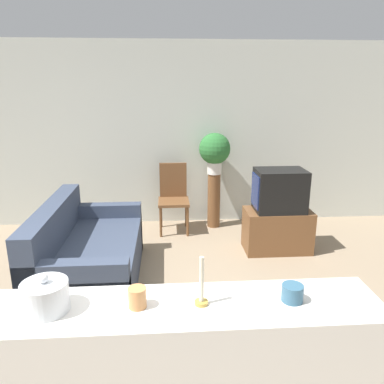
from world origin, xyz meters
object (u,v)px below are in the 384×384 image
at_px(television, 279,190).
at_px(potted_plant, 215,150).
at_px(wooden_chair, 173,195).
at_px(decorative_bowl, 45,296).
at_px(couch, 88,256).

bearing_deg(television, potted_plant, 127.71).
height_order(television, wooden_chair, television).
distance_m(television, potted_plant, 1.21).
xyz_separation_m(potted_plant, decorative_bowl, (-1.31, -3.64, -0.10)).
distance_m(television, wooden_chair, 1.57).
bearing_deg(couch, decorative_bowl, -83.02).
relative_size(wooden_chair, decorative_bowl, 4.28).
relative_size(couch, television, 2.80).
height_order(couch, decorative_bowl, decorative_bowl).
bearing_deg(couch, potted_plant, 45.57).
xyz_separation_m(television, wooden_chair, (-1.31, 0.82, -0.27)).
bearing_deg(potted_plant, television, -52.29).
distance_m(couch, wooden_chair, 1.80).
relative_size(couch, decorative_bowl, 7.60).
bearing_deg(television, couch, -163.23).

